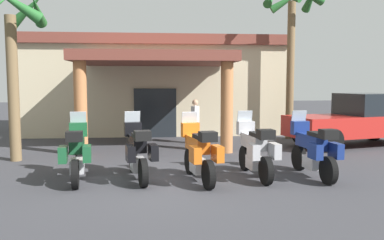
% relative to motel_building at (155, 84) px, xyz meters
% --- Properties ---
extents(ground_plane, '(80.00, 80.00, 0.00)m').
position_rel_motel_building_xyz_m(ground_plane, '(-0.08, -9.99, -2.26)').
color(ground_plane, '#38383D').
extents(motel_building, '(12.10, 9.90, 4.42)m').
position_rel_motel_building_xyz_m(motel_building, '(0.00, 0.00, 0.00)').
color(motel_building, beige).
rests_on(motel_building, ground_plane).
extents(motorcycle_green, '(0.74, 2.21, 1.61)m').
position_rel_motel_building_xyz_m(motorcycle_green, '(-2.18, -9.75, -1.56)').
color(motorcycle_green, black).
rests_on(motorcycle_green, ground_plane).
extents(motorcycle_black, '(0.85, 2.20, 1.61)m').
position_rel_motel_building_xyz_m(motorcycle_black, '(-0.74, -9.80, -1.56)').
color(motorcycle_black, black).
rests_on(motorcycle_black, ground_plane).
extents(motorcycle_orange, '(0.81, 2.21, 1.61)m').
position_rel_motel_building_xyz_m(motorcycle_orange, '(0.71, -10.15, -1.56)').
color(motorcycle_orange, black).
rests_on(motorcycle_orange, ground_plane).
extents(motorcycle_silver, '(0.72, 2.21, 1.61)m').
position_rel_motel_building_xyz_m(motorcycle_silver, '(2.15, -9.93, -1.56)').
color(motorcycle_silver, black).
rests_on(motorcycle_silver, ground_plane).
extents(motorcycle_blue, '(0.72, 2.21, 1.61)m').
position_rel_motel_building_xyz_m(motorcycle_blue, '(3.60, -10.08, -1.56)').
color(motorcycle_blue, black).
rests_on(motorcycle_blue, ground_plane).
extents(pedestrian, '(0.32, 0.52, 1.71)m').
position_rel_motel_building_xyz_m(pedestrian, '(1.39, -4.31, -1.27)').
color(pedestrian, brown).
rests_on(pedestrian, ground_plane).
extents(pickup_truck_red, '(5.48, 2.96, 1.95)m').
position_rel_motel_building_xyz_m(pickup_truck_red, '(7.36, -5.56, -1.32)').
color(pickup_truck_red, black).
rests_on(pickup_truck_red, ground_plane).
extents(palm_tree_near_portico, '(2.45, 2.57, 6.63)m').
position_rel_motel_building_xyz_m(palm_tree_near_portico, '(5.50, -3.42, 2.61)').
color(palm_tree_near_portico, brown).
rests_on(palm_tree_near_portico, ground_plane).
extents(palm_tree_roadside, '(2.26, 2.31, 5.18)m').
position_rel_motel_building_xyz_m(palm_tree_roadside, '(-4.42, -6.97, 1.53)').
color(palm_tree_roadside, brown).
rests_on(palm_tree_roadside, ground_plane).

